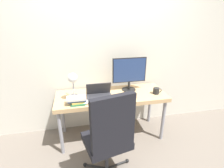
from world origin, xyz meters
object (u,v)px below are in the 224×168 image
object	(u,v)px
desk_lamp	(73,80)
game_controller	(85,102)
monitor	(129,72)
book_stack	(77,100)
laptop	(99,94)
mug	(156,91)
office_chair	(109,135)

from	to	relation	value
desk_lamp	game_controller	distance (m)	0.34
monitor	book_stack	bearing A→B (deg)	-159.14
laptop	game_controller	bearing A→B (deg)	-143.04
desk_lamp	game_controller	world-z (taller)	desk_lamp
monitor	book_stack	distance (m)	0.90
book_stack	game_controller	distance (m)	0.10
mug	book_stack	bearing A→B (deg)	-176.04
book_stack	monitor	bearing A→B (deg)	20.86
desk_lamp	laptop	bearing A→B (deg)	5.83
laptop	monitor	bearing A→B (deg)	16.87
laptop	office_chair	size ratio (longest dim) A/B	0.32
monitor	laptop	bearing A→B (deg)	-163.13
monitor	office_chair	world-z (taller)	monitor
mug	monitor	bearing A→B (deg)	147.78
office_chair	game_controller	size ratio (longest dim) A/B	8.03
office_chair	laptop	bearing A→B (deg)	90.87
desk_lamp	office_chair	size ratio (longest dim) A/B	0.35
office_chair	book_stack	distance (m)	0.68
mug	game_controller	world-z (taller)	mug
monitor	desk_lamp	size ratio (longest dim) A/B	1.32
monitor	game_controller	world-z (taller)	monitor
monitor	desk_lamp	world-z (taller)	monitor
monitor	game_controller	distance (m)	0.83
office_chair	mug	size ratio (longest dim) A/B	8.46
desk_lamp	office_chair	world-z (taller)	desk_lamp
book_stack	desk_lamp	bearing A→B (deg)	106.50
laptop	mug	world-z (taller)	laptop
book_stack	game_controller	world-z (taller)	book_stack
desk_lamp	office_chair	xyz separation A→B (m)	(0.37, -0.69, -0.43)
office_chair	mug	world-z (taller)	office_chair
monitor	desk_lamp	distance (m)	0.87
desk_lamp	book_stack	distance (m)	0.28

